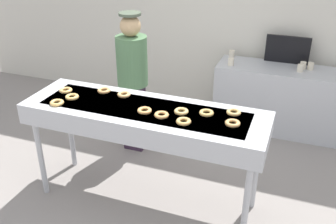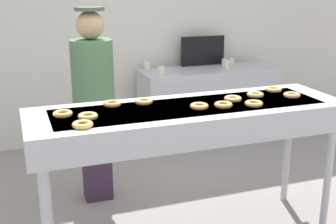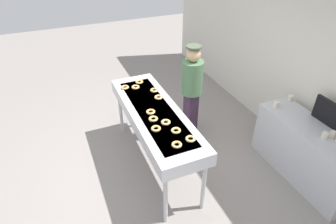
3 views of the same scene
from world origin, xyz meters
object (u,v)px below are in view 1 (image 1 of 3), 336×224
(glazed_donut_7, at_px, (162,115))
(paper_cup_2, at_px, (303,65))
(glazed_donut_9, at_px, (184,121))
(paper_cup_4, at_px, (311,66))
(paper_cup_0, at_px, (231,62))
(paper_cup_3, at_px, (232,54))
(menu_display, at_px, (287,50))
(glazed_donut_11, at_px, (181,111))
(glazed_donut_2, at_px, (57,103))
(worker_baker, at_px, (133,75))
(glazed_donut_6, at_px, (72,97))
(prep_counter, at_px, (279,99))
(glazed_donut_8, at_px, (206,113))
(paper_cup_1, at_px, (300,68))
(fryer_conveyor, at_px, (144,118))
(glazed_donut_4, at_px, (145,111))
(glazed_donut_1, at_px, (124,94))
(glazed_donut_5, at_px, (234,112))
(glazed_donut_10, at_px, (104,90))
(glazed_donut_0, at_px, (66,90))

(glazed_donut_7, distance_m, paper_cup_2, 2.41)
(glazed_donut_9, relative_size, paper_cup_4, 1.40)
(paper_cup_0, bearing_deg, paper_cup_3, 100.00)
(paper_cup_3, distance_m, menu_display, 0.73)
(menu_display, bearing_deg, glazed_donut_11, -108.38)
(paper_cup_4, bearing_deg, glazed_donut_2, -133.98)
(glazed_donut_9, distance_m, worker_baker, 1.39)
(glazed_donut_6, height_order, glazed_donut_7, same)
(glazed_donut_9, height_order, prep_counter, glazed_donut_9)
(glazed_donut_6, height_order, glazed_donut_8, same)
(glazed_donut_11, distance_m, paper_cup_1, 2.12)
(glazed_donut_2, bearing_deg, glazed_donut_9, 3.07)
(fryer_conveyor, relative_size, glazed_donut_4, 17.70)
(paper_cup_0, bearing_deg, prep_counter, 10.41)
(paper_cup_3, bearing_deg, glazed_donut_6, -115.85)
(paper_cup_1, bearing_deg, glazed_donut_2, -133.95)
(glazed_donut_4, xyz_separation_m, glazed_donut_11, (0.31, 0.10, 0.00))
(glazed_donut_2, relative_size, glazed_donut_7, 1.00)
(glazed_donut_1, xyz_separation_m, glazed_donut_9, (0.71, -0.32, 0.00))
(glazed_donut_8, distance_m, paper_cup_4, 2.15)
(fryer_conveyor, distance_m, glazed_donut_11, 0.37)
(glazed_donut_8, bearing_deg, worker_baker, 144.03)
(glazed_donut_4, distance_m, glazed_donut_6, 0.77)
(fryer_conveyor, distance_m, paper_cup_3, 2.22)
(glazed_donut_2, xyz_separation_m, glazed_donut_6, (0.06, 0.16, 0.00))
(worker_baker, bearing_deg, glazed_donut_8, 135.24)
(glazed_donut_6, height_order, glazed_donut_11, same)
(paper_cup_1, bearing_deg, glazed_donut_4, -121.66)
(glazed_donut_5, distance_m, prep_counter, 1.93)
(glazed_donut_5, xyz_separation_m, glazed_donut_7, (-0.58, -0.27, 0.00))
(fryer_conveyor, bearing_deg, glazed_donut_10, 159.53)
(glazed_donut_4, bearing_deg, fryer_conveyor, 118.59)
(glazed_donut_2, xyz_separation_m, glazed_donut_8, (1.36, 0.28, 0.00))
(glazed_donut_2, xyz_separation_m, paper_cup_4, (2.18, 2.26, -0.14))
(paper_cup_2, bearing_deg, paper_cup_3, 171.15)
(paper_cup_2, bearing_deg, glazed_donut_5, -105.25)
(glazed_donut_1, bearing_deg, glazed_donut_6, -153.06)
(glazed_donut_11, height_order, paper_cup_0, glazed_donut_11)
(paper_cup_3, bearing_deg, glazed_donut_10, -113.58)
(glazed_donut_1, bearing_deg, glazed_donut_0, -169.16)
(glazed_donut_9, bearing_deg, worker_baker, 133.28)
(glazed_donut_6, xyz_separation_m, glazed_donut_11, (1.08, 0.08, 0.00))
(glazed_donut_9, bearing_deg, glazed_donut_4, 169.76)
(paper_cup_1, height_order, menu_display, menu_display)
(glazed_donut_8, height_order, worker_baker, worker_baker)
(glazed_donut_0, relative_size, paper_cup_3, 1.40)
(glazed_donut_2, height_order, glazed_donut_10, same)
(glazed_donut_1, height_order, paper_cup_2, glazed_donut_1)
(glazed_donut_0, xyz_separation_m, glazed_donut_11, (1.22, -0.04, 0.00))
(paper_cup_2, relative_size, paper_cup_4, 1.00)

